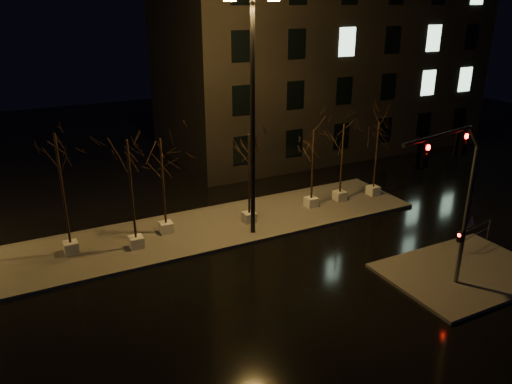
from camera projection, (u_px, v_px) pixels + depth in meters
ground at (279, 277)px, 21.95m from camera, size 90.00×90.00×0.00m
median at (224, 225)px, 26.91m from camera, size 22.00×5.00×0.15m
sidewalk_corner at (464, 272)px, 22.21m from camera, size 7.00×5.00×0.15m
building at (321, 53)px, 40.20m from camera, size 25.00×12.00×15.00m
tree_0 at (58, 162)px, 22.19m from camera, size 1.80×1.80×5.98m
tree_1 at (129, 165)px, 22.83m from camera, size 1.80×1.80×5.55m
tree_2 at (162, 160)px, 24.52m from camera, size 1.80×1.80×5.15m
tree_3 at (249, 155)px, 25.78m from camera, size 1.80×1.80×5.02m
tree_4 at (313, 147)px, 27.89m from camera, size 1.80×1.80×4.73m
tree_5 at (343, 142)px, 28.84m from camera, size 1.80×1.80×4.79m
tree_6 at (378, 138)px, 29.67m from camera, size 1.80×1.80×4.75m
traffic_signal_mast at (457, 188)px, 19.03m from camera, size 5.60×1.16×6.94m
streetlight_main at (253, 105)px, 23.57m from camera, size 2.88×0.57×11.52m
guard_rail_a at (477, 232)px, 24.31m from camera, size 2.39×0.53×1.05m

